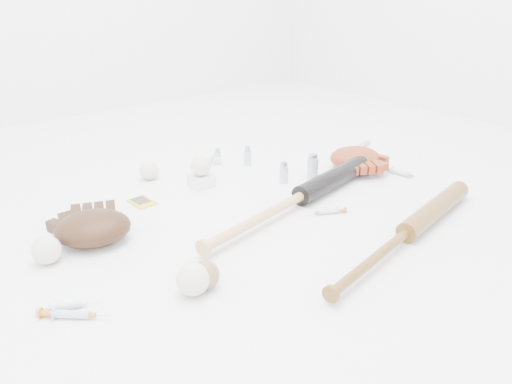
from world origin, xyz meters
TOP-DOWN VIEW (x-y plane):
  - bat_dark at (0.09, -0.07)m, footprint 0.94×0.25m
  - bat_wood at (0.15, -0.43)m, footprint 0.82×0.21m
  - glove_dark at (-0.53, 0.11)m, footprint 0.32×0.32m
  - glove_tan at (0.48, 0.04)m, footprint 0.32×0.32m
  - trading_card at (-0.31, 0.27)m, footprint 0.07×0.10m
  - pedestal at (-0.08, 0.26)m, footprint 0.07×0.07m
  - baseball_on_pedestal at (-0.08, 0.26)m, footprint 0.07×0.07m
  - baseball_left at (-0.66, 0.08)m, footprint 0.07×0.07m
  - baseball_upper at (-0.19, 0.44)m, footprint 0.07×0.07m
  - baseball_mid at (-0.45, -0.27)m, footprint 0.08×0.08m
  - baseball_aged at (-0.41, -0.26)m, footprint 0.07×0.07m
  - syringe_0 at (-0.70, -0.14)m, footprint 0.14×0.08m
  - syringe_1 at (0.11, -0.17)m, footprint 0.13×0.08m
  - syringe_2 at (0.09, 0.45)m, footprint 0.14×0.14m
  - syringe_3 at (0.55, -0.11)m, footprint 0.05×0.17m
  - syringe_4 at (0.70, 0.19)m, footprint 0.16×0.07m
  - syringe_5 at (-0.70, -0.18)m, footprint 0.14×0.14m
  - vial_0 at (0.18, 0.33)m, footprint 0.03×0.03m
  - vial_1 at (0.10, 0.41)m, footprint 0.03×0.03m
  - vial_2 at (0.17, 0.11)m, footprint 0.03×0.03m
  - vial_3 at (0.28, 0.07)m, footprint 0.04×0.04m

SIDE VIEW (x-z plane):
  - trading_card at x=-0.31m, z-range 0.00..0.01m
  - syringe_1 at x=0.11m, z-range 0.00..0.02m
  - syringe_0 at x=-0.70m, z-range 0.00..0.02m
  - syringe_4 at x=0.70m, z-range 0.00..0.02m
  - syringe_3 at x=0.55m, z-range 0.00..0.02m
  - syringe_2 at x=0.09m, z-range 0.00..0.02m
  - syringe_5 at x=-0.70m, z-range 0.00..0.02m
  - pedestal at x=-0.08m, z-range 0.00..0.04m
  - bat_wood at x=0.15m, z-range 0.00..0.06m
  - vial_1 at x=0.10m, z-range 0.00..0.06m
  - baseball_aged at x=-0.41m, z-range 0.00..0.07m
  - bat_dark at x=0.09m, z-range 0.00..0.07m
  - baseball_upper at x=-0.19m, z-range 0.00..0.07m
  - baseball_left at x=-0.66m, z-range 0.00..0.07m
  - vial_0 at x=0.18m, z-range 0.00..0.07m
  - vial_2 at x=0.17m, z-range 0.00..0.08m
  - baseball_mid at x=-0.45m, z-range 0.00..0.08m
  - glove_tan at x=0.48m, z-range 0.00..0.08m
  - glove_dark at x=-0.53m, z-range 0.00..0.09m
  - vial_3 at x=0.28m, z-range 0.00..0.09m
  - baseball_on_pedestal at x=-0.08m, z-range 0.04..0.11m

